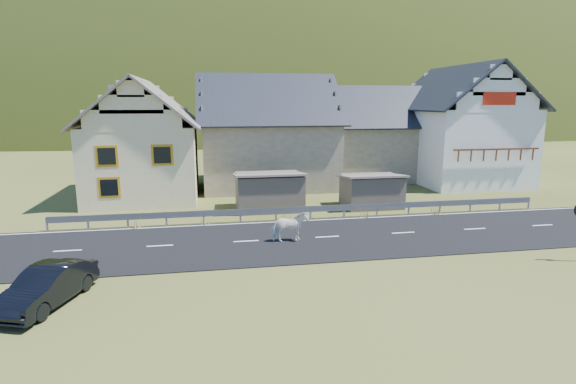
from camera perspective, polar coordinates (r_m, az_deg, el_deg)
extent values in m
plane|color=#40451A|center=(22.35, 4.99, -5.79)|extent=(160.00, 160.00, 0.00)
cube|color=black|center=(22.34, 4.99, -5.74)|extent=(60.00, 7.00, 0.04)
cube|color=silver|center=(22.33, 4.99, -5.68)|extent=(60.00, 6.60, 0.01)
cube|color=#93969B|center=(25.63, 2.88, -2.17)|extent=(28.00, 0.08, 0.34)
cube|color=#93969B|center=(26.44, -28.27, -3.64)|extent=(0.10, 0.06, 0.70)
cube|color=#93969B|center=(25.88, -24.06, -3.57)|extent=(0.10, 0.06, 0.70)
cube|color=#93969B|center=(25.46, -19.69, -3.47)|extent=(0.10, 0.06, 0.70)
cube|color=#93969B|center=(25.19, -15.20, -3.35)|extent=(0.10, 0.06, 0.70)
cube|color=#93969B|center=(25.08, -10.64, -3.20)|extent=(0.10, 0.06, 0.70)
cube|color=#93969B|center=(25.14, -6.07, -3.04)|extent=(0.10, 0.06, 0.70)
cube|color=#93969B|center=(25.34, -1.55, -2.85)|extent=(0.10, 0.06, 0.70)
cube|color=#93969B|center=(25.71, 2.86, -2.66)|extent=(0.10, 0.06, 0.70)
cube|color=#93969B|center=(26.22, 7.13, -2.45)|extent=(0.10, 0.06, 0.70)
cube|color=#93969B|center=(26.87, 11.21, -2.25)|extent=(0.10, 0.06, 0.70)
cube|color=#93969B|center=(27.65, 15.08, -2.04)|extent=(0.10, 0.06, 0.70)
cube|color=#93969B|center=(28.55, 18.72, -1.84)|extent=(0.10, 0.06, 0.70)
cube|color=#93969B|center=(29.56, 22.12, -1.64)|extent=(0.10, 0.06, 0.70)
cube|color=#93969B|center=(30.66, 25.29, -1.45)|extent=(0.10, 0.06, 0.70)
cube|color=#93969B|center=(31.86, 28.23, -1.27)|extent=(0.10, 0.06, 0.70)
cube|color=#716353|center=(27.88, -2.42, 0.04)|extent=(4.30, 3.30, 2.40)
cube|color=#716353|center=(29.00, 10.55, 0.10)|extent=(3.80, 2.90, 2.20)
cube|color=#FDE8B4|center=(33.14, -17.64, 3.78)|extent=(7.00, 9.00, 5.00)
cube|color=#C38715|center=(28.90, -22.02, 4.24)|extent=(1.30, 0.12, 1.30)
cube|color=#C38715|center=(28.41, -15.68, 4.53)|extent=(1.30, 0.12, 1.30)
cube|color=#C38715|center=(29.17, -21.74, 0.53)|extent=(1.30, 0.12, 1.30)
cube|color=gray|center=(34.68, -21.06, 10.61)|extent=(0.70, 0.70, 2.40)
cube|color=gray|center=(36.13, -2.69, 4.89)|extent=(10.00, 9.00, 5.00)
cube|color=gray|center=(40.57, 11.14, 5.12)|extent=(9.00, 8.00, 4.60)
cube|color=white|center=(40.44, 20.72, 5.58)|extent=(8.00, 10.00, 6.00)
cube|color=red|center=(36.06, 25.27, 10.67)|extent=(2.60, 0.06, 0.90)
cube|color=#5E2F1B|center=(36.04, 24.98, 4.94)|extent=(6.80, 0.12, 0.12)
ellipsoid|color=#253610|center=(202.63, -7.04, 3.78)|extent=(440.00, 280.00, 260.00)
ellipsoid|color=black|center=(139.61, -31.31, 9.53)|extent=(76.00, 50.00, 28.00)
imported|color=white|center=(21.35, 0.21, -4.43)|extent=(0.91, 1.77, 1.44)
imported|color=black|center=(17.02, -28.26, -10.49)|extent=(2.54, 4.10, 1.28)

